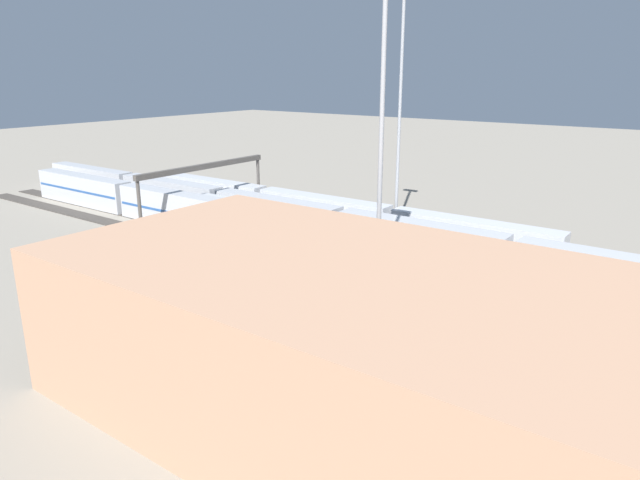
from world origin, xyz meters
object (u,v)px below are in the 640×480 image
object	(u,v)px
train_on_track_3	(305,235)
maintenance_shed	(369,348)
train_on_track_0	(322,209)
light_mast_1	(382,101)
light_mast_0	(401,85)
train_on_track_2	(487,262)
train_on_track_1	(329,220)
signal_gantry	(204,173)

from	to	relation	value
train_on_track_3	maintenance_shed	size ratio (longest dim) A/B	2.73
train_on_track_0	train_on_track_3	distance (m)	17.09
light_mast_1	maintenance_shed	distance (m)	24.17
light_mast_1	maintenance_shed	xyz separation A→B (m)	(-9.44, 16.97, -14.38)
train_on_track_3	light_mast_1	world-z (taller)	light_mast_1
train_on_track_0	light_mast_0	world-z (taller)	light_mast_0
train_on_track_2	maintenance_shed	bearing A→B (deg)	96.71
train_on_track_1	signal_gantry	size ratio (longest dim) A/B	5.56
train_on_track_2	maintenance_shed	distance (m)	31.33
light_mast_0	signal_gantry	bearing A→B (deg)	25.63
train_on_track_3	train_on_track_1	size ratio (longest dim) A/B	0.86
train_on_track_0	train_on_track_1	world-z (taller)	train_on_track_1
train_on_track_1	light_mast_0	bearing A→B (deg)	-130.65
light_mast_0	light_mast_1	distance (m)	29.52
light_mast_1	maintenance_shed	size ratio (longest dim) A/B	0.72
train_on_track_1	light_mast_1	world-z (taller)	light_mast_1
train_on_track_1	light_mast_1	bearing A→B (deg)	135.47
train_on_track_3	maintenance_shed	world-z (taller)	maintenance_shed
light_mast_0	maintenance_shed	size ratio (longest dim) A/B	0.75
train_on_track_2	signal_gantry	world-z (taller)	signal_gantry
train_on_track_1	signal_gantry	distance (m)	21.13
light_mast_1	maintenance_shed	bearing A→B (deg)	119.07
light_mast_1	signal_gantry	bearing A→B (deg)	-19.67
train_on_track_1	signal_gantry	bearing A→B (deg)	14.16
maintenance_shed	light_mast_0	bearing A→B (deg)	-63.07
train_on_track_3	maintenance_shed	distance (m)	36.34
train_on_track_0	signal_gantry	world-z (taller)	signal_gantry
light_mast_0	light_mast_1	world-z (taller)	light_mast_0
light_mast_1	maintenance_shed	world-z (taller)	light_mast_1
train_on_track_1	train_on_track_2	size ratio (longest dim) A/B	1.53
train_on_track_3	signal_gantry	xyz separation A→B (m)	(23.24, -5.00, 4.83)
train_on_track_0	maintenance_shed	world-z (taller)	maintenance_shed
train_on_track_1	signal_gantry	world-z (taller)	signal_gantry
train_on_track_3	train_on_track_1	xyz separation A→B (m)	(3.43, -10.00, -0.55)
light_mast_1	train_on_track_1	bearing A→B (deg)	-44.53
train_on_track_1	maintenance_shed	distance (m)	46.13
train_on_track_0	light_mast_0	bearing A→B (deg)	-166.78
train_on_track_0	maintenance_shed	bearing A→B (deg)	129.26
train_on_track_2	light_mast_0	size ratio (longest dim) A/B	2.75
light_mast_0	train_on_track_2	bearing A→B (deg)	145.63
maintenance_shed	light_mast_1	bearing A→B (deg)	-60.93
train_on_track_2	light_mast_1	distance (m)	23.27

